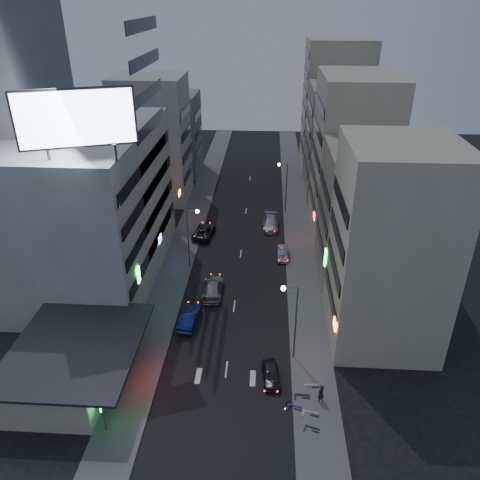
# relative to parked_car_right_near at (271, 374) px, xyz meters

# --- Properties ---
(ground) EXTENTS (180.00, 180.00, 0.00)m
(ground) POSITION_rel_parked_car_right_near_xyz_m (-4.14, -2.95, -0.64)
(ground) COLOR black
(ground) RESTS_ON ground
(sidewalk_left) EXTENTS (4.00, 120.00, 0.12)m
(sidewalk_left) POSITION_rel_parked_car_right_near_xyz_m (-12.14, 27.05, -0.58)
(sidewalk_left) COLOR #4C4C4F
(sidewalk_left) RESTS_ON ground
(sidewalk_right) EXTENTS (4.00, 120.00, 0.12)m
(sidewalk_right) POSITION_rel_parked_car_right_near_xyz_m (3.86, 27.05, -0.58)
(sidewalk_right) COLOR #4C4C4F
(sidewalk_right) RESTS_ON ground
(food_court) EXTENTS (11.00, 13.00, 3.88)m
(food_court) POSITION_rel_parked_car_right_near_xyz_m (-18.04, -0.95, 1.34)
(food_court) COLOR #BDB094
(food_court) RESTS_ON ground
(white_building) EXTENTS (14.00, 24.00, 18.00)m
(white_building) POSITION_rel_parked_car_right_near_xyz_m (-21.14, 17.05, 8.36)
(white_building) COLOR #B3B3AE
(white_building) RESTS_ON ground
(grey_tower) EXTENTS (10.00, 14.00, 34.00)m
(grey_tower) POSITION_rel_parked_car_right_near_xyz_m (-30.14, 20.05, 16.36)
(grey_tower) COLOR slate
(grey_tower) RESTS_ON ground
(shophouse_near) EXTENTS (10.00, 11.00, 20.00)m
(shophouse_near) POSITION_rel_parked_car_right_near_xyz_m (10.86, 7.55, 9.36)
(shophouse_near) COLOR #BDB094
(shophouse_near) RESTS_ON ground
(shophouse_mid) EXTENTS (11.00, 12.00, 16.00)m
(shophouse_mid) POSITION_rel_parked_car_right_near_xyz_m (11.36, 19.05, 7.36)
(shophouse_mid) COLOR tan
(shophouse_mid) RESTS_ON ground
(shophouse_far) EXTENTS (10.00, 14.00, 22.00)m
(shophouse_far) POSITION_rel_parked_car_right_near_xyz_m (10.86, 32.05, 10.36)
(shophouse_far) COLOR #BDB094
(shophouse_far) RESTS_ON ground
(far_left_a) EXTENTS (11.00, 10.00, 20.00)m
(far_left_a) POSITION_rel_parked_car_right_near_xyz_m (-19.64, 42.05, 9.36)
(far_left_a) COLOR #B3B3AE
(far_left_a) RESTS_ON ground
(far_left_b) EXTENTS (12.00, 10.00, 15.00)m
(far_left_b) POSITION_rel_parked_car_right_near_xyz_m (-20.14, 55.05, 6.86)
(far_left_b) COLOR slate
(far_left_b) RESTS_ON ground
(far_right_a) EXTENTS (11.00, 12.00, 18.00)m
(far_right_a) POSITION_rel_parked_car_right_near_xyz_m (11.36, 47.05, 8.36)
(far_right_a) COLOR tan
(far_right_a) RESTS_ON ground
(far_right_b) EXTENTS (12.00, 12.00, 24.00)m
(far_right_b) POSITION_rel_parked_car_right_near_xyz_m (11.86, 61.05, 11.36)
(far_right_b) COLOR #BDB094
(far_right_b) RESTS_ON ground
(billboard) EXTENTS (9.52, 3.75, 6.20)m
(billboard) POSITION_rel_parked_car_right_near_xyz_m (-17.13, 7.02, 21.02)
(billboard) COLOR #595B60
(billboard) RESTS_ON white_building
(street_lamp_right_near) EXTENTS (1.60, 0.44, 8.02)m
(street_lamp_right_near) POSITION_rel_parked_car_right_near_xyz_m (1.76, 3.05, 4.72)
(street_lamp_right_near) COLOR #595B60
(street_lamp_right_near) RESTS_ON sidewalk_right
(street_lamp_left) EXTENTS (1.60, 0.44, 8.02)m
(street_lamp_left) POSITION_rel_parked_car_right_near_xyz_m (-10.04, 19.05, 4.72)
(street_lamp_left) COLOR #595B60
(street_lamp_left) RESTS_ON sidewalk_left
(street_lamp_right_far) EXTENTS (1.60, 0.44, 8.02)m
(street_lamp_right_far) POSITION_rel_parked_car_right_near_xyz_m (1.76, 37.05, 4.72)
(street_lamp_right_far) COLOR #595B60
(street_lamp_right_far) RESTS_ON sidewalk_right
(parked_car_right_near) EXTENTS (1.92, 3.91, 1.28)m
(parked_car_right_near) POSITION_rel_parked_car_right_near_xyz_m (0.00, 0.00, 0.00)
(parked_car_right_near) COLOR #28272D
(parked_car_right_near) RESTS_ON ground
(parked_car_right_mid) EXTENTS (1.41, 3.98, 1.31)m
(parked_car_right_mid) POSITION_rel_parked_car_right_near_xyz_m (1.46, 22.38, 0.01)
(parked_car_right_mid) COLOR #A6A7AE
(parked_car_right_mid) RESTS_ON ground
(parked_car_left) EXTENTS (3.14, 5.75, 1.53)m
(parked_car_left) POSITION_rel_parked_car_right_near_xyz_m (-9.74, 27.89, 0.12)
(parked_car_left) COLOR #28282D
(parked_car_left) RESTS_ON ground
(parked_car_right_far) EXTENTS (2.25, 5.41, 1.56)m
(parked_car_right_far) POSITION_rel_parked_car_right_near_xyz_m (-0.14, 31.12, 0.14)
(parked_car_right_far) COLOR #AAABB3
(parked_car_right_far) RESTS_ON ground
(road_car_blue) EXTENTS (2.08, 4.87, 1.56)m
(road_car_blue) POSITION_rel_parked_car_right_near_xyz_m (-8.62, 7.58, 0.14)
(road_car_blue) COLOR navy
(road_car_blue) RESTS_ON ground
(road_car_silver) EXTENTS (2.43, 5.72, 1.65)m
(road_car_silver) POSITION_rel_parked_car_right_near_xyz_m (-6.83, 13.38, 0.18)
(road_car_silver) COLOR #9A9DA2
(road_car_silver) RESTS_ON ground
(person) EXTENTS (0.77, 0.74, 1.78)m
(person) POSITION_rel_parked_car_right_near_xyz_m (4.23, -2.39, 0.37)
(person) COLOR black
(person) RESTS_ON sidewalk_right
(scooter_black_a) EXTENTS (1.13, 1.87, 1.09)m
(scooter_black_a) POSITION_rel_parked_car_right_near_xyz_m (3.98, -5.32, 0.02)
(scooter_black_a) COLOR black
(scooter_black_a) RESTS_ON sidewalk_right
(scooter_silver_a) EXTENTS (1.14, 2.13, 1.24)m
(scooter_silver_a) POSITION_rel_parked_car_right_near_xyz_m (4.06, -3.68, 0.10)
(scooter_silver_a) COLOR #B2B3BA
(scooter_silver_a) RESTS_ON sidewalk_right
(scooter_blue) EXTENTS (1.17, 1.97, 1.14)m
(scooter_blue) POSITION_rel_parked_car_right_near_xyz_m (2.69, -3.17, 0.05)
(scooter_blue) COLOR navy
(scooter_blue) RESTS_ON sidewalk_right
(scooter_black_b) EXTENTS (0.78, 2.03, 1.22)m
(scooter_black_b) POSITION_rel_parked_car_right_near_xyz_m (3.43, -1.72, 0.09)
(scooter_black_b) COLOR black
(scooter_black_b) RESTS_ON sidewalk_right
(scooter_silver_b) EXTENTS (0.81, 1.92, 1.14)m
(scooter_silver_b) POSITION_rel_parked_car_right_near_xyz_m (4.23, -0.38, 0.05)
(scooter_silver_b) COLOR #B1B5BA
(scooter_silver_b) RESTS_ON sidewalk_right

